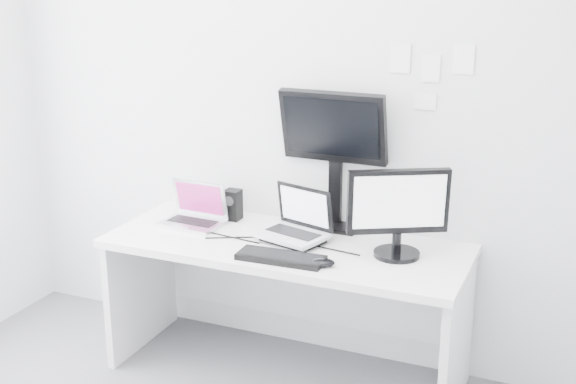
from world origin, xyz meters
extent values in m
plane|color=silver|center=(0.00, 1.60, 1.35)|extent=(3.60, 0.00, 3.60)
cube|color=white|center=(0.00, 1.25, 0.36)|extent=(1.80, 0.70, 0.73)
cube|color=#BAB9BF|center=(-0.56, 1.29, 0.85)|extent=(0.33, 0.25, 0.24)
cube|color=black|center=(-0.40, 1.46, 0.81)|extent=(0.10, 0.10, 0.17)
cube|color=silver|center=(0.02, 1.27, 0.87)|extent=(0.39, 0.34, 0.28)
cube|color=black|center=(0.14, 1.56, 1.10)|extent=(0.55, 0.21, 0.75)
cube|color=black|center=(0.55, 1.29, 0.95)|extent=(0.53, 0.42, 0.44)
cube|color=black|center=(0.07, 1.02, 0.74)|extent=(0.42, 0.16, 0.03)
ellipsoid|color=black|center=(0.27, 1.03, 0.75)|extent=(0.13, 0.10, 0.04)
cube|color=white|center=(0.45, 1.59, 1.62)|extent=(0.10, 0.00, 0.14)
cube|color=white|center=(0.60, 1.59, 1.58)|extent=(0.09, 0.00, 0.13)
cube|color=white|center=(0.75, 1.59, 1.63)|extent=(0.10, 0.00, 0.14)
cube|color=white|center=(0.58, 1.59, 1.42)|extent=(0.11, 0.00, 0.08)
camera|label=1|loc=(1.38, -1.99, 2.07)|focal=47.36mm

